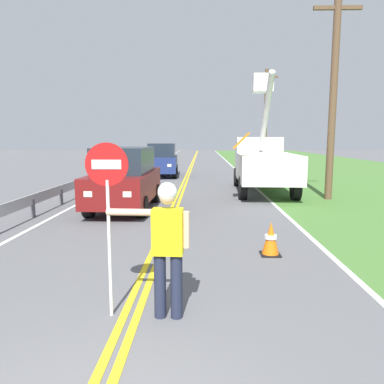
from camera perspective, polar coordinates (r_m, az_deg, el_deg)
grass_verge_right at (r=24.56m, az=27.24°, el=1.71°), size 16.00×110.00×0.01m
centerline_yellow_left at (r=22.17m, az=-1.15°, el=2.01°), size 0.11×110.00×0.01m
centerline_yellow_right at (r=22.16m, az=-0.69°, el=2.01°), size 0.11×110.00×0.01m
edge_line_right at (r=22.30m, az=8.37°, el=1.96°), size 0.12×110.00×0.01m
edge_line_left at (r=22.61m, az=-10.08°, el=2.01°), size 0.12×110.00×0.01m
flagger_worker at (r=4.89m, az=-3.86°, el=-7.61°), size 1.09×0.26×1.83m
stop_sign_paddle at (r=4.91m, az=-12.86°, el=0.18°), size 0.56×0.04×2.33m
utility_bucket_truck at (r=17.28m, az=10.74°, el=4.81°), size 2.91×6.89×5.31m
oncoming_suv_nearest at (r=12.76m, az=-10.27°, el=2.12°), size 1.95×4.62×2.10m
oncoming_suv_second at (r=23.98m, az=-4.60°, el=4.98°), size 2.08×4.68×2.10m
utility_pole_near at (r=15.64m, az=20.92°, el=13.90°), size 1.80×0.28×7.80m
utility_pole_mid at (r=30.82m, az=11.25°, el=11.21°), size 1.80×0.28×7.84m
traffic_cone_lead at (r=7.83m, az=12.02°, el=-7.10°), size 0.40×0.40×0.70m
guardrail_left_shoulder at (r=17.56m, az=-15.53°, el=1.79°), size 0.10×32.00×0.71m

